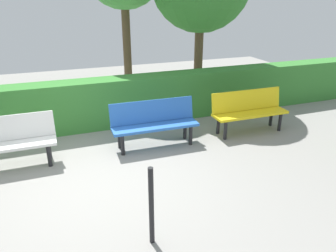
# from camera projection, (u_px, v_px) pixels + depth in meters

# --- Properties ---
(ground_plane) EXTENTS (16.44, 16.44, 0.00)m
(ground_plane) POSITION_uv_depth(u_px,v_px,m) (101.00, 178.00, 5.00)
(ground_plane) COLOR gray
(bench_yellow) EXTENTS (1.60, 0.47, 0.86)m
(bench_yellow) POSITION_uv_depth(u_px,v_px,m) (249.00, 109.00, 6.55)
(bench_yellow) COLOR yellow
(bench_yellow) RESTS_ON ground_plane
(bench_blue) EXTENTS (1.63, 0.50, 0.86)m
(bench_blue) POSITION_uv_depth(u_px,v_px,m) (154.00, 121.00, 5.93)
(bench_blue) COLOR blue
(bench_blue) RESTS_ON ground_plane
(bench_white) EXTENTS (1.53, 0.46, 0.86)m
(bench_white) POSITION_uv_depth(u_px,v_px,m) (7.00, 140.00, 5.17)
(bench_white) COLOR white
(bench_white) RESTS_ON ground_plane
(hedge_row) EXTENTS (12.44, 0.55, 1.04)m
(hedge_row) POSITION_uv_depth(u_px,v_px,m) (131.00, 100.00, 6.98)
(hedge_row) COLOR #387F33
(hedge_row) RESTS_ON ground_plane
(railing_post_mid) EXTENTS (0.06, 0.06, 1.00)m
(railing_post_mid) POSITION_uv_depth(u_px,v_px,m) (151.00, 207.00, 3.52)
(railing_post_mid) COLOR black
(railing_post_mid) RESTS_ON ground_plane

